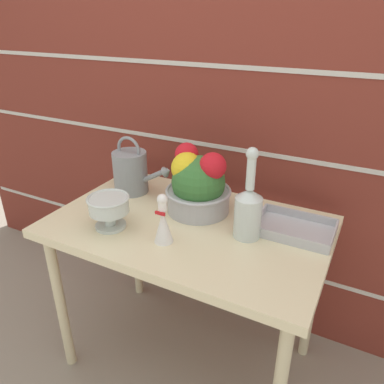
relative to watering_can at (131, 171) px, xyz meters
name	(u,v)px	position (x,y,z in m)	size (l,w,h in m)	color
ground_plane	(189,356)	(0.36, -0.14, -0.84)	(12.00, 12.00, 0.00)	gray
brick_wall	(236,108)	(0.36, 0.32, 0.26)	(3.60, 0.08, 2.20)	maroon
patio_table	(188,240)	(0.36, -0.14, -0.18)	(1.08, 0.68, 0.74)	beige
watering_can	(131,171)	(0.00, 0.00, 0.00)	(0.30, 0.15, 0.26)	gray
crystal_pedestal_bowl	(109,207)	(0.11, -0.30, -0.02)	(0.16, 0.16, 0.13)	silver
flower_planter	(198,184)	(0.35, -0.02, 0.02)	(0.27, 0.27, 0.27)	#ADADB2
glass_decanter	(248,209)	(0.60, -0.12, 0.01)	(0.10, 0.10, 0.35)	silver
figurine_vase	(163,223)	(0.35, -0.29, -0.02)	(0.07, 0.07, 0.19)	white
wire_tray	(294,229)	(0.75, -0.01, -0.09)	(0.29, 0.20, 0.04)	#B7B7BC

